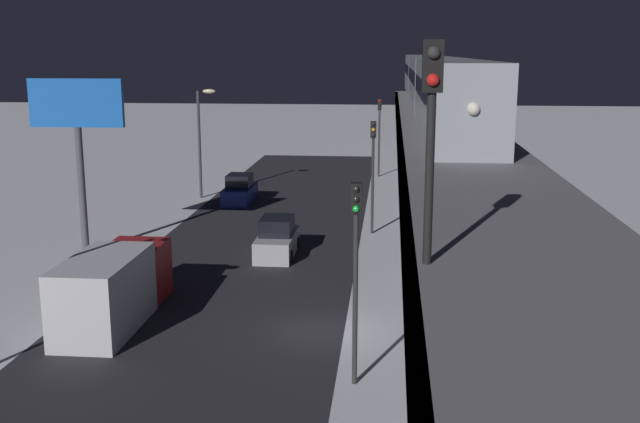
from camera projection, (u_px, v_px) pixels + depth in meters
The scene contains 13 objects.
ground_plane at pixel (318, 331), 27.85m from camera, with size 240.00×240.00×0.00m, color white.
avenue_asphalt at pixel (199, 327), 28.27m from camera, with size 11.00×94.58×0.01m, color #28282D.
elevated_railway at pixel (467, 187), 26.19m from camera, with size 5.00×94.58×6.42m.
subway_train at pixel (432, 80), 52.40m from camera, with size 2.94×55.47×3.40m.
rail_signal at pixel (431, 114), 13.08m from camera, with size 0.36×0.41×4.00m.
sedan_silver at pixel (277, 240), 38.09m from camera, with size 1.91×4.34×1.97m.
sedan_blue at pixel (240, 191), 51.28m from camera, with size 1.80×4.18×1.97m.
delivery_van at pixel (114, 287), 28.66m from camera, with size 2.40×7.40×2.80m.
traffic_light_near at pixel (356, 255), 22.58m from camera, with size 0.32×0.44×6.40m.
traffic_light_mid at pixel (373, 161), 41.92m from camera, with size 0.32×0.44×6.40m.
traffic_light_far at pixel (379, 126), 61.25m from camera, with size 0.32×0.44×6.40m.
commercial_billboard at pixel (77, 121), 37.24m from camera, with size 4.80×0.36×8.90m.
street_lamp_far at pixel (202, 130), 52.16m from camera, with size 1.35×0.44×7.65m.
Camera 1 is at (-2.58, 26.16, 10.23)m, focal length 41.96 mm.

